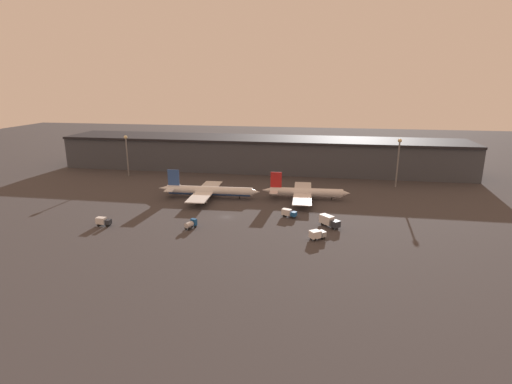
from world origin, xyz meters
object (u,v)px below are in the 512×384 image
(airplane_1, at_px, (305,192))
(service_vehicle_1, at_px, (289,213))
(service_vehicle_2, at_px, (103,221))
(service_vehicle_0, at_px, (329,221))
(service_vehicle_3, at_px, (317,234))
(airplane_0, at_px, (208,191))
(service_vehicle_4, at_px, (191,224))

(airplane_1, distance_m, service_vehicle_1, 24.55)
(service_vehicle_2, bearing_deg, service_vehicle_0, 11.59)
(service_vehicle_2, relative_size, service_vehicle_3, 0.92)
(airplane_0, relative_size, service_vehicle_4, 9.13)
(service_vehicle_2, height_order, service_vehicle_3, service_vehicle_3)
(service_vehicle_4, bearing_deg, service_vehicle_0, -53.93)
(airplane_1, distance_m, service_vehicle_4, 54.92)
(service_vehicle_0, bearing_deg, airplane_0, -162.63)
(service_vehicle_0, bearing_deg, service_vehicle_2, -125.70)
(airplane_0, xyz_separation_m, service_vehicle_3, (46.77, -38.99, -1.47))
(service_vehicle_0, height_order, service_vehicle_1, service_vehicle_0)
(airplane_1, bearing_deg, service_vehicle_1, -103.33)
(airplane_0, relative_size, service_vehicle_0, 5.96)
(service_vehicle_2, distance_m, service_vehicle_4, 30.69)
(service_vehicle_0, relative_size, service_vehicle_1, 1.27)
(service_vehicle_0, relative_size, service_vehicle_4, 1.53)
(service_vehicle_0, height_order, service_vehicle_3, service_vehicle_0)
(airplane_0, bearing_deg, service_vehicle_0, -30.18)
(airplane_0, bearing_deg, service_vehicle_3, -42.24)
(service_vehicle_1, bearing_deg, airplane_0, 174.03)
(airplane_1, distance_m, service_vehicle_3, 44.35)
(service_vehicle_2, bearing_deg, service_vehicle_1, 20.11)
(service_vehicle_0, height_order, service_vehicle_4, service_vehicle_0)
(service_vehicle_0, distance_m, service_vehicle_1, 16.30)
(service_vehicle_1, relative_size, service_vehicle_4, 1.20)
(airplane_1, xyz_separation_m, service_vehicle_0, (9.85, -31.52, -0.96))
(service_vehicle_4, bearing_deg, service_vehicle_2, 119.02)
(service_vehicle_1, bearing_deg, service_vehicle_0, -5.20)
(service_vehicle_3, bearing_deg, service_vehicle_4, 139.68)
(service_vehicle_3, bearing_deg, service_vehicle_2, 143.24)
(service_vehicle_1, xyz_separation_m, service_vehicle_2, (-62.14, -19.82, 0.02))
(airplane_0, distance_m, service_vehicle_4, 36.66)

